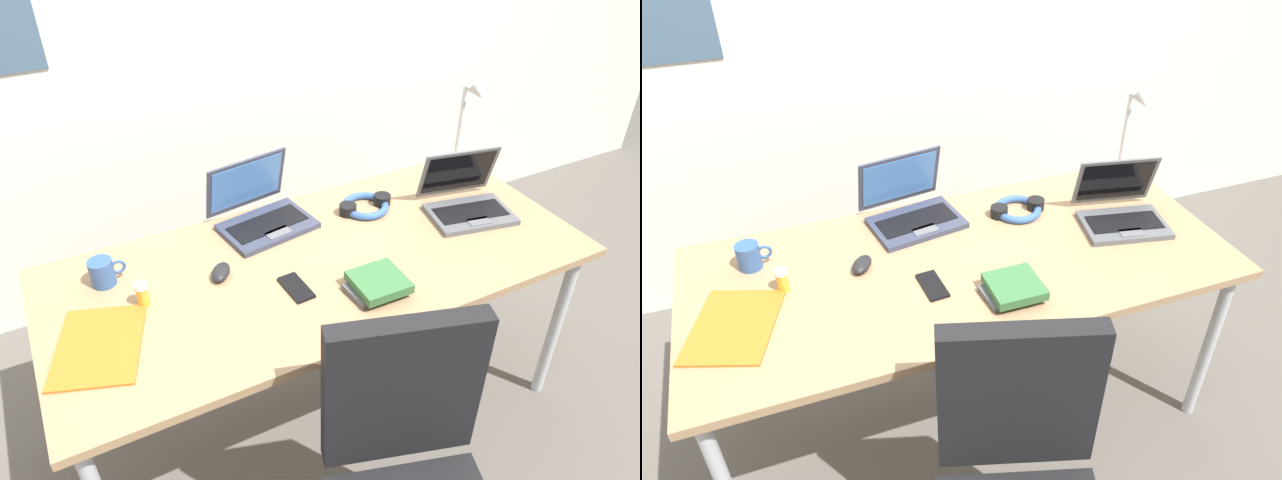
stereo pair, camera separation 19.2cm
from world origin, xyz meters
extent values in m
plane|color=#56514C|center=(0.00, 0.00, 0.00)|extent=(12.00, 12.00, 0.00)
cube|color=silver|center=(0.00, 1.10, 1.30)|extent=(6.00, 0.12, 2.60)
cube|color=#9E7A56|center=(0.00, 0.00, 0.72)|extent=(1.80, 0.80, 0.03)
cylinder|color=#B2B5BA|center=(0.84, -0.34, 0.35)|extent=(0.04, 0.04, 0.71)
cylinder|color=#B2B5BA|center=(-0.84, 0.34, 0.35)|extent=(0.04, 0.04, 0.71)
cylinder|color=#B2B5BA|center=(0.84, 0.34, 0.35)|extent=(0.04, 0.04, 0.71)
cylinder|color=silver|center=(0.80, 0.31, 0.75)|extent=(0.12, 0.12, 0.02)
cylinder|color=silver|center=(0.80, 0.31, 0.93)|extent=(0.02, 0.02, 0.34)
cylinder|color=silver|center=(0.80, 0.27, 1.10)|extent=(0.01, 0.08, 0.01)
cone|color=silver|center=(0.80, 0.23, 1.10)|extent=(0.07, 0.09, 0.09)
cube|color=#515459|center=(0.61, -0.02, 0.75)|extent=(0.33, 0.26, 0.02)
cube|color=black|center=(0.61, -0.02, 0.76)|extent=(0.28, 0.16, 0.00)
cube|color=#595B60|center=(0.60, -0.09, 0.76)|extent=(0.09, 0.06, 0.00)
cube|color=#515459|center=(0.64, 0.10, 0.86)|extent=(0.30, 0.12, 0.20)
cube|color=black|center=(0.64, 0.10, 0.86)|extent=(0.27, 0.10, 0.17)
cube|color=#33384C|center=(-0.08, 0.25, 0.75)|extent=(0.35, 0.26, 0.02)
cube|color=black|center=(-0.08, 0.25, 0.76)|extent=(0.29, 0.16, 0.00)
cube|color=#595B60|center=(-0.07, 0.18, 0.76)|extent=(0.09, 0.06, 0.00)
cube|color=#33384C|center=(-0.10, 0.38, 0.87)|extent=(0.32, 0.11, 0.21)
cube|color=#3F72BF|center=(-0.10, 0.38, 0.87)|extent=(0.29, 0.09, 0.18)
ellipsoid|color=black|center=(-0.32, 0.07, 0.76)|extent=(0.10, 0.11, 0.03)
cube|color=black|center=(-0.14, -0.10, 0.74)|extent=(0.07, 0.14, 0.01)
torus|color=#335999|center=(0.30, 0.20, 0.75)|extent=(0.18, 0.18, 0.03)
cylinder|color=black|center=(0.22, 0.20, 0.76)|extent=(0.06, 0.06, 0.04)
cylinder|color=black|center=(0.37, 0.20, 0.76)|extent=(0.06, 0.06, 0.04)
cylinder|color=gold|center=(-0.57, 0.05, 0.77)|extent=(0.04, 0.04, 0.06)
cylinder|color=white|center=(-0.57, 0.05, 0.81)|extent=(0.04, 0.04, 0.01)
cube|color=#4C4C51|center=(0.09, -0.22, 0.75)|extent=(0.20, 0.13, 0.02)
cube|color=#336638|center=(0.09, -0.23, 0.78)|extent=(0.16, 0.16, 0.03)
cube|color=orange|center=(-0.73, -0.07, 0.74)|extent=(0.32, 0.37, 0.01)
cylinder|color=#2D518C|center=(-0.66, 0.20, 0.78)|extent=(0.08, 0.08, 0.09)
torus|color=#2D518C|center=(-0.61, 0.20, 0.79)|extent=(0.05, 0.01, 0.05)
cube|color=black|center=(-0.06, -0.58, 0.73)|extent=(0.42, 0.18, 0.48)
camera|label=1|loc=(-0.72, -1.39, 1.93)|focal=33.21mm
camera|label=2|loc=(-0.55, -1.47, 1.93)|focal=33.21mm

